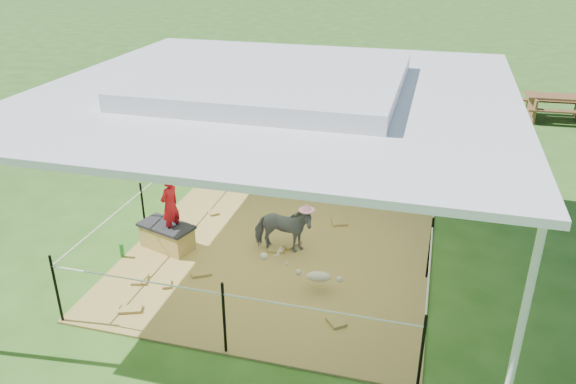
% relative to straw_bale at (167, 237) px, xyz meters
% --- Properties ---
extents(ground, '(90.00, 90.00, 0.00)m').
position_rel_straw_bale_xyz_m(ground, '(1.76, 0.21, -0.21)').
color(ground, '#2D5919').
rests_on(ground, ground).
extents(hay_patch, '(4.60, 4.60, 0.03)m').
position_rel_straw_bale_xyz_m(hay_patch, '(1.76, 0.21, -0.20)').
color(hay_patch, brown).
rests_on(hay_patch, ground).
extents(canopy_tent, '(6.30, 6.30, 2.90)m').
position_rel_straw_bale_xyz_m(canopy_tent, '(1.76, 0.21, 2.48)').
color(canopy_tent, silver).
rests_on(canopy_tent, ground).
extents(rope_fence, '(4.54, 4.54, 1.00)m').
position_rel_straw_bale_xyz_m(rope_fence, '(1.76, 0.21, 0.43)').
color(rope_fence, black).
rests_on(rope_fence, ground).
extents(straw_bale, '(0.90, 0.63, 0.36)m').
position_rel_straw_bale_xyz_m(straw_bale, '(0.00, 0.00, 0.00)').
color(straw_bale, olive).
rests_on(straw_bale, hay_patch).
extents(dark_cloth, '(0.97, 0.69, 0.05)m').
position_rel_straw_bale_xyz_m(dark_cloth, '(0.00, -0.00, 0.20)').
color(dark_cloth, black).
rests_on(dark_cloth, straw_bale).
extents(woman, '(0.33, 0.41, 0.98)m').
position_rel_straw_bale_xyz_m(woman, '(0.10, -0.00, 0.67)').
color(woman, red).
rests_on(woman, straw_bale).
extents(green_bottle, '(0.08, 0.08, 0.23)m').
position_rel_straw_bale_xyz_m(green_bottle, '(-0.55, -0.45, -0.07)').
color(green_bottle, '#1C7F28').
rests_on(green_bottle, hay_patch).
extents(pony, '(0.96, 0.53, 0.78)m').
position_rel_straw_bale_xyz_m(pony, '(1.79, 0.36, 0.21)').
color(pony, '#4D4D52').
rests_on(pony, hay_patch).
extents(pink_hat, '(0.24, 0.24, 0.11)m').
position_rel_straw_bale_xyz_m(pink_hat, '(1.79, 0.36, 0.65)').
color(pink_hat, pink).
rests_on(pink_hat, pony).
extents(foal, '(0.99, 0.65, 0.51)m').
position_rel_straw_bale_xyz_m(foal, '(2.56, -0.53, 0.08)').
color(foal, '#C1AF8D').
rests_on(foal, hay_patch).
extents(trash_barrel, '(0.57, 0.57, 0.81)m').
position_rel_straw_bale_xyz_m(trash_barrel, '(5.26, 6.15, 0.19)').
color(trash_barrel, '#1833B4').
rests_on(trash_barrel, ground).
extents(picnic_table_near, '(2.00, 1.59, 0.75)m').
position_rel_straw_bale_xyz_m(picnic_table_near, '(3.17, 8.39, 0.16)').
color(picnic_table_near, brown).
rests_on(picnic_table_near, ground).
extents(picnic_table_far, '(1.67, 1.25, 0.67)m').
position_rel_straw_bale_xyz_m(picnic_table_far, '(6.97, 8.84, 0.12)').
color(picnic_table_far, brown).
rests_on(picnic_table_far, ground).
extents(distant_person, '(0.58, 0.50, 1.03)m').
position_rel_straw_bale_xyz_m(distant_person, '(3.63, 8.21, 0.30)').
color(distant_person, '#2E60AE').
rests_on(distant_person, ground).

